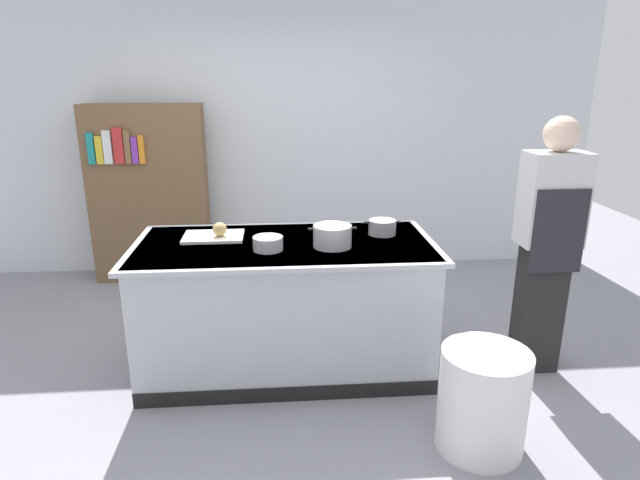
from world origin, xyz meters
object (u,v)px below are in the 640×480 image
(trash_bin, at_px, (482,400))
(stock_pot, at_px, (332,236))
(mixing_bowl, at_px, (268,243))
(person_chef, at_px, (547,242))
(bookshelf, at_px, (149,194))
(onion, at_px, (220,229))
(sauce_pan, at_px, (382,227))

(trash_bin, bearing_deg, stock_pot, 130.67)
(mixing_bowl, distance_m, person_chef, 1.81)
(mixing_bowl, xyz_separation_m, bookshelf, (-1.17, 1.94, -0.09))
(onion, height_order, bookshelf, bookshelf)
(sauce_pan, bearing_deg, bookshelf, 139.63)
(sauce_pan, bearing_deg, person_chef, -16.67)
(stock_pot, relative_size, bookshelf, 0.18)
(sauce_pan, height_order, bookshelf, bookshelf)
(onion, xyz_separation_m, mixing_bowl, (0.32, -0.26, -0.02))
(stock_pot, bearing_deg, sauce_pan, 33.24)
(stock_pot, distance_m, sauce_pan, 0.44)
(bookshelf, bearing_deg, trash_bin, -49.97)
(sauce_pan, bearing_deg, trash_bin, -71.84)
(sauce_pan, xyz_separation_m, trash_bin, (0.36, -1.09, -0.66))
(mixing_bowl, height_order, bookshelf, bookshelf)
(onion, height_order, trash_bin, onion)
(mixing_bowl, relative_size, person_chef, 0.11)
(person_chef, bearing_deg, sauce_pan, 86.52)
(stock_pot, height_order, mixing_bowl, stock_pot)
(sauce_pan, relative_size, bookshelf, 0.15)
(stock_pot, xyz_separation_m, mixing_bowl, (-0.41, -0.04, -0.03))
(onion, bearing_deg, stock_pot, -16.69)
(trash_bin, bearing_deg, onion, 143.88)
(onion, relative_size, stock_pot, 0.31)
(sauce_pan, xyz_separation_m, mixing_bowl, (-0.78, -0.28, -0.01))
(bookshelf, bearing_deg, sauce_pan, -40.37)
(sauce_pan, height_order, trash_bin, sauce_pan)
(mixing_bowl, bearing_deg, person_chef, -0.89)
(stock_pot, relative_size, sauce_pan, 1.23)
(person_chef, xyz_separation_m, bookshelf, (-2.98, 1.97, -0.06))
(sauce_pan, height_order, person_chef, person_chef)
(stock_pot, distance_m, trash_bin, 1.31)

